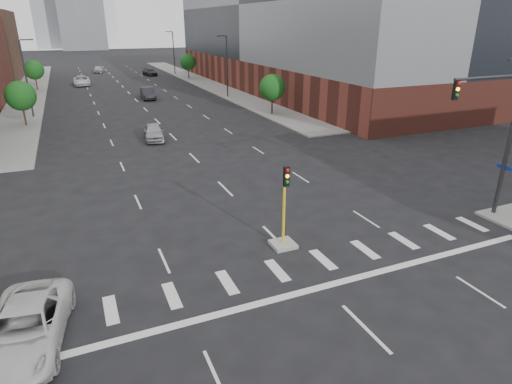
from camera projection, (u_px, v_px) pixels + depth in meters
ground at (401, 364)px, 14.56m from camera, size 400.00×400.00×0.00m
sidewalk_left_far at (31, 91)px, 72.19m from camera, size 5.00×92.00×0.15m
sidewalk_right_far at (202, 82)px, 83.22m from camera, size 5.00×92.00×0.15m
building_right_main at (305, 22)px, 72.56m from camera, size 24.00×70.00×22.00m
median_traffic_signal at (284, 230)px, 21.85m from camera, size 1.20×1.20×4.40m
mast_arm_signal at (502, 124)px, 23.51m from camera, size 5.12×0.90×9.07m
streetlight_right_a at (226, 64)px, 64.59m from camera, size 1.60×0.22×9.07m
streetlight_right_b at (173, 51)px, 94.47m from camera, size 1.60×0.22×9.07m
streetlight_left at (27, 75)px, 50.46m from camera, size 1.60×0.22×9.07m
tree_left_near at (21, 96)px, 46.57m from camera, size 3.20×3.20×4.85m
tree_left_far at (34, 70)px, 72.18m from camera, size 3.20×3.20×4.85m
tree_right_near at (272, 87)px, 52.60m from camera, size 3.20×3.20×4.85m
tree_right_far at (188, 62)px, 86.75m from camera, size 3.20×3.20×4.85m
car_near_left at (154, 132)px, 42.13m from camera, size 2.47×4.84×1.58m
car_mid_right at (148, 93)px, 64.72m from camera, size 2.05×5.29×1.72m
car_far_left at (82, 81)px, 78.78m from camera, size 2.94×6.18×1.70m
car_deep_right at (150, 72)px, 93.64m from camera, size 2.80×5.34×1.48m
car_distant at (98, 69)px, 99.17m from camera, size 2.42×4.72×1.54m
parked_minivan at (25, 328)px, 15.09m from camera, size 3.45×5.92×1.55m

